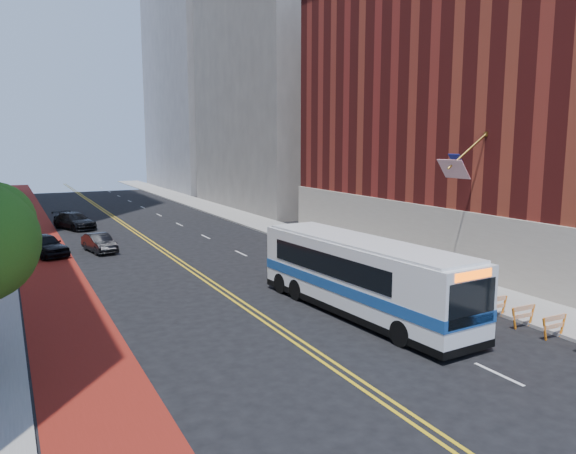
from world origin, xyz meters
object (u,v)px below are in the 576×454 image
(transit_bus, at_px, (359,275))
(car_c, at_px, (74,221))
(car_a, at_px, (45,245))
(car_b, at_px, (99,243))

(transit_bus, height_order, car_c, transit_bus)
(transit_bus, relative_size, car_c, 2.51)
(car_a, bearing_deg, car_b, -23.99)
(car_a, height_order, car_c, car_a)
(car_b, height_order, car_c, car_c)
(transit_bus, height_order, car_b, transit_bus)
(car_a, xyz_separation_m, car_c, (3.33, 12.13, -0.04))
(car_a, relative_size, car_b, 1.15)
(car_a, distance_m, car_c, 12.58)
(car_a, relative_size, car_c, 0.90)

